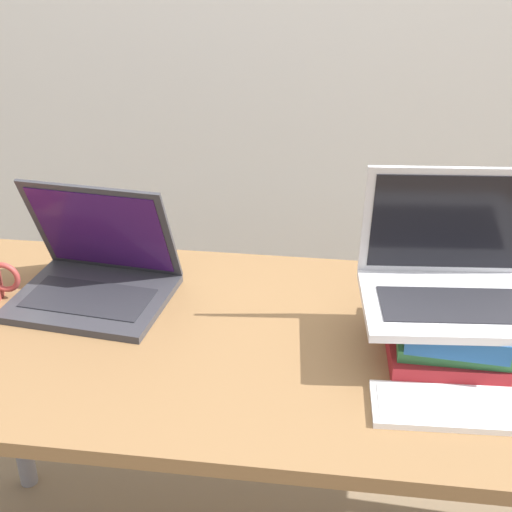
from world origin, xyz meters
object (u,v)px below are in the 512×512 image
object	(u,v)px
laptop_left	(95,275)
wireless_keyboard	(456,407)
laptop_on_books	(452,277)
book_stack	(448,328)

from	to	relation	value
laptop_left	wireless_keyboard	size ratio (longest dim) A/B	1.20
laptop_left	laptop_on_books	world-z (taller)	laptop_on_books
laptop_on_books	wireless_keyboard	distance (m)	0.24
book_stack	laptop_on_books	bearing A→B (deg)	110.35
laptop_on_books	wireless_keyboard	size ratio (longest dim) A/B	1.20
laptop_left	laptop_on_books	xyz separation A→B (m)	(0.72, -0.10, 0.10)
laptop_left	wireless_keyboard	xyz separation A→B (m)	(0.73, -0.29, -0.04)
laptop_left	book_stack	bearing A→B (deg)	-8.52
laptop_on_books	laptop_left	bearing A→B (deg)	172.45
laptop_left	wireless_keyboard	distance (m)	0.78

